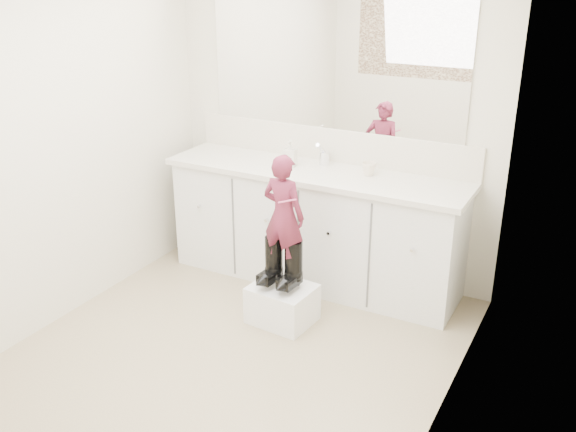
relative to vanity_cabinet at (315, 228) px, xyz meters
The scene contains 16 objects.
floor 1.30m from the vanity_cabinet, 90.00° to the right, with size 3.00×3.00×0.00m, color #887259.
wall_back 0.82m from the vanity_cabinet, 90.00° to the left, with size 2.60×2.60×0.00m, color beige.
wall_left 1.95m from the vanity_cabinet, 136.70° to the right, with size 3.00×3.00×0.00m, color beige.
wall_right 1.95m from the vanity_cabinet, 43.30° to the right, with size 3.00×3.00×0.00m, color beige.
vanity_cabinet is the anchor object (origin of this frame).
countertop 0.45m from the vanity_cabinet, 90.00° to the right, with size 2.28×0.58×0.04m, color beige.
backsplash 0.64m from the vanity_cabinet, 90.00° to the left, with size 2.28×0.03×0.25m, color beige.
mirror 1.24m from the vanity_cabinet, 90.00° to the left, with size 2.00×0.02×1.00m, color white.
faucet 0.54m from the vanity_cabinet, 90.00° to the left, with size 0.08×0.08×0.10m, color silver.
cup 0.65m from the vanity_cabinet, ahead, with size 0.10×0.10×0.10m, color beige.
soap_bottle 0.60m from the vanity_cabinet, behind, with size 0.09×0.09×0.19m, color beige.
step_stool 0.73m from the vanity_cabinet, 82.76° to the right, with size 0.41×0.34×0.26m, color white.
boot_left 0.65m from the vanity_cabinet, 89.12° to the right, with size 0.13×0.23×0.34m, color black, non-canonical shape.
boot_right 0.67m from the vanity_cabinet, 76.15° to the right, with size 0.13×0.23×0.34m, color black, non-canonical shape.
toddler 0.74m from the vanity_cabinet, 82.54° to the right, with size 0.30×0.20×0.82m, color #9D3050.
toothbrush 0.89m from the vanity_cabinet, 77.99° to the right, with size 0.01×0.01×0.14m, color #DA5486.
Camera 1 is at (1.93, -2.81, 2.31)m, focal length 40.00 mm.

